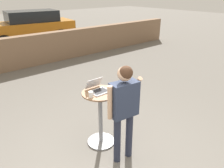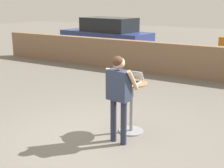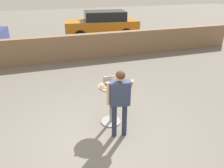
# 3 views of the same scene
# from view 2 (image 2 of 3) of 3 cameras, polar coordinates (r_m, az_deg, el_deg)

# --- Properties ---
(ground_plane) EXTENTS (50.00, 50.00, 0.00)m
(ground_plane) POSITION_cam_2_polar(r_m,az_deg,el_deg) (5.92, -2.79, -9.96)
(ground_plane) COLOR slate
(pavement_kerb) EXTENTS (16.49, 0.35, 1.09)m
(pavement_kerb) POSITION_cam_2_polar(r_m,az_deg,el_deg) (10.72, 14.10, 4.11)
(pavement_kerb) COLOR #84664C
(pavement_kerb) RESTS_ON ground_plane
(cafe_table) EXTENTS (0.60, 0.60, 1.00)m
(cafe_table) POSITION_cam_2_polar(r_m,az_deg,el_deg) (6.02, 3.60, -3.64)
(cafe_table) COLOR gray
(cafe_table) RESTS_ON ground_plane
(laptop) EXTENTS (0.30, 0.34, 0.19)m
(laptop) POSITION_cam_2_polar(r_m,az_deg,el_deg) (5.93, 3.94, 0.77)
(laptop) COLOR silver
(laptop) RESTS_ON cafe_table
(coffee_mug) EXTENTS (0.11, 0.07, 0.10)m
(coffee_mug) POSITION_cam_2_polar(r_m,az_deg,el_deg) (5.93, 1.62, 0.87)
(coffee_mug) COLOR white
(coffee_mug) RESTS_ON cafe_table
(standing_person) EXTENTS (0.58, 0.33, 1.59)m
(standing_person) POSITION_cam_2_polar(r_m,az_deg,el_deg) (5.42, 1.22, -0.96)
(standing_person) COLOR #282D42
(standing_person) RESTS_ON ground_plane
(parked_car_near_street) EXTENTS (4.67, 2.19, 1.72)m
(parked_car_near_street) POSITION_cam_2_polar(r_m,az_deg,el_deg) (14.94, -1.05, 8.83)
(parked_car_near_street) COLOR navy
(parked_car_near_street) RESTS_ON ground_plane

